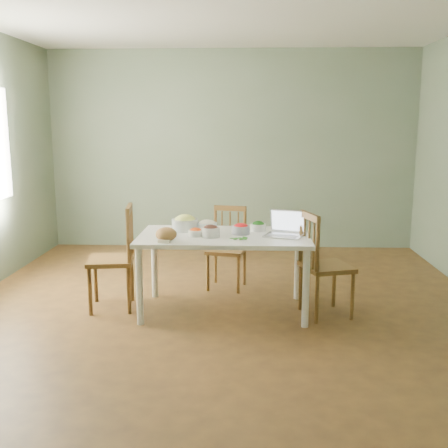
{
  "coord_description": "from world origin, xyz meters",
  "views": [
    {
      "loc": [
        0.21,
        -4.85,
        1.72
      ],
      "look_at": [
        0.01,
        -0.14,
        0.82
      ],
      "focal_mm": 42.61,
      "sensor_mm": 36.0,
      "label": 1
    }
  ],
  "objects_px": {
    "chair_far": "(226,248)",
    "laptop": "(284,224)",
    "chair_left": "(111,258)",
    "dining_table": "(224,273)",
    "bowl_squash": "(185,223)",
    "bread_boule": "(166,234)",
    "chair_right": "(327,264)"
  },
  "relations": [
    {
      "from": "chair_far",
      "to": "dining_table",
      "type": "bearing_deg",
      "value": -77.92
    },
    {
      "from": "chair_far",
      "to": "laptop",
      "type": "distance_m",
      "value": 1.01
    },
    {
      "from": "chair_far",
      "to": "bowl_squash",
      "type": "xyz_separation_m",
      "value": [
        -0.37,
        -0.52,
        0.37
      ]
    },
    {
      "from": "laptop",
      "to": "dining_table",
      "type": "bearing_deg",
      "value": -166.44
    },
    {
      "from": "chair_far",
      "to": "laptop",
      "type": "xyz_separation_m",
      "value": [
        0.54,
        -0.76,
        0.41
      ]
    },
    {
      "from": "chair_far",
      "to": "bread_boule",
      "type": "distance_m",
      "value": 1.15
    },
    {
      "from": "chair_left",
      "to": "bread_boule",
      "type": "xyz_separation_m",
      "value": [
        0.57,
        -0.31,
        0.29
      ]
    },
    {
      "from": "dining_table",
      "to": "bowl_squash",
      "type": "height_order",
      "value": "bowl_squash"
    },
    {
      "from": "chair_left",
      "to": "bread_boule",
      "type": "bearing_deg",
      "value": 53.56
    },
    {
      "from": "chair_left",
      "to": "bowl_squash",
      "type": "xyz_separation_m",
      "value": [
        0.68,
        0.15,
        0.31
      ]
    },
    {
      "from": "chair_left",
      "to": "laptop",
      "type": "bearing_deg",
      "value": 78.8
    },
    {
      "from": "bread_boule",
      "to": "chair_left",
      "type": "bearing_deg",
      "value": 151.56
    },
    {
      "from": "bread_boule",
      "to": "laptop",
      "type": "xyz_separation_m",
      "value": [
        1.02,
        0.22,
        0.05
      ]
    },
    {
      "from": "chair_left",
      "to": "bread_boule",
      "type": "distance_m",
      "value": 0.72
    },
    {
      "from": "dining_table",
      "to": "laptop",
      "type": "relative_size",
      "value": 4.74
    },
    {
      "from": "chair_right",
      "to": "bread_boule",
      "type": "bearing_deg",
      "value": 81.32
    },
    {
      "from": "bowl_squash",
      "to": "chair_right",
      "type": "bearing_deg",
      "value": -10.94
    },
    {
      "from": "bowl_squash",
      "to": "chair_left",
      "type": "bearing_deg",
      "value": -167.57
    },
    {
      "from": "dining_table",
      "to": "chair_right",
      "type": "xyz_separation_m",
      "value": [
        0.93,
        -0.07,
        0.11
      ]
    },
    {
      "from": "chair_far",
      "to": "bread_boule",
      "type": "height_order",
      "value": "chair_far"
    },
    {
      "from": "chair_far",
      "to": "chair_right",
      "type": "relative_size",
      "value": 0.9
    },
    {
      "from": "chair_right",
      "to": "bowl_squash",
      "type": "bearing_deg",
      "value": 61.92
    },
    {
      "from": "bread_boule",
      "to": "bowl_squash",
      "type": "bearing_deg",
      "value": 76.54
    },
    {
      "from": "chair_left",
      "to": "dining_table",
      "type": "bearing_deg",
      "value": 80.08
    },
    {
      "from": "bread_boule",
      "to": "laptop",
      "type": "distance_m",
      "value": 1.04
    },
    {
      "from": "chair_right",
      "to": "bread_boule",
      "type": "height_order",
      "value": "chair_right"
    },
    {
      "from": "chair_far",
      "to": "laptop",
      "type": "height_order",
      "value": "laptop"
    },
    {
      "from": "bowl_squash",
      "to": "chair_far",
      "type": "bearing_deg",
      "value": 54.36
    },
    {
      "from": "dining_table",
      "to": "laptop",
      "type": "bearing_deg",
      "value": -5.71
    },
    {
      "from": "chair_left",
      "to": "bread_boule",
      "type": "height_order",
      "value": "chair_left"
    },
    {
      "from": "chair_left",
      "to": "bowl_squash",
      "type": "height_order",
      "value": "chair_left"
    },
    {
      "from": "dining_table",
      "to": "bowl_squash",
      "type": "distance_m",
      "value": 0.6
    }
  ]
}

